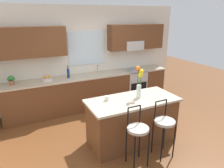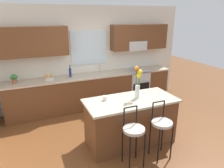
{
  "view_description": "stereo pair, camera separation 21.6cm",
  "coord_description": "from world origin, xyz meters",
  "px_view_note": "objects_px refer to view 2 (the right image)",
  "views": [
    {
      "loc": [
        -1.8,
        -3.31,
        2.45
      ],
      "look_at": [
        0.06,
        0.55,
        1.0
      ],
      "focal_mm": 32.8,
      "sensor_mm": 36.0,
      "label": 1
    },
    {
      "loc": [
        -1.61,
        -3.4,
        2.45
      ],
      "look_at": [
        0.06,
        0.55,
        1.0
      ],
      "focal_mm": 32.8,
      "sensor_mm": 36.0,
      "label": 2
    }
  ],
  "objects_px": {
    "oven_range": "(136,85)",
    "potted_plant_small": "(14,78)",
    "bottle_olive_oil": "(70,72)",
    "fruit_bowl_oranges": "(49,78)",
    "bar_stool_near": "(134,132)",
    "flower_vase": "(138,80)",
    "mug_ceramic": "(105,98)",
    "kitchen_island": "(130,121)",
    "bar_stool_middle": "(162,125)"
  },
  "relations": [
    {
      "from": "bar_stool_middle",
      "to": "bar_stool_near",
      "type": "bearing_deg",
      "value": 180.0
    },
    {
      "from": "flower_vase",
      "to": "mug_ceramic",
      "type": "bearing_deg",
      "value": 167.31
    },
    {
      "from": "oven_range",
      "to": "bottle_olive_oil",
      "type": "distance_m",
      "value": 2.04
    },
    {
      "from": "bar_stool_near",
      "to": "flower_vase",
      "type": "xyz_separation_m",
      "value": [
        0.42,
        0.65,
        0.65
      ]
    },
    {
      "from": "oven_range",
      "to": "bar_stool_middle",
      "type": "height_order",
      "value": "bar_stool_middle"
    },
    {
      "from": "kitchen_island",
      "to": "oven_range",
      "type": "bearing_deg",
      "value": 57.78
    },
    {
      "from": "bottle_olive_oil",
      "to": "mug_ceramic",
      "type": "bearing_deg",
      "value": -81.21
    },
    {
      "from": "bar_stool_middle",
      "to": "fruit_bowl_oranges",
      "type": "height_order",
      "value": "fruit_bowl_oranges"
    },
    {
      "from": "potted_plant_small",
      "to": "bottle_olive_oil",
      "type": "bearing_deg",
      "value": 0.01
    },
    {
      "from": "bar_stool_near",
      "to": "fruit_bowl_oranges",
      "type": "relative_size",
      "value": 4.34
    },
    {
      "from": "mug_ceramic",
      "to": "bar_stool_near",
      "type": "bearing_deg",
      "value": -75.8
    },
    {
      "from": "bar_stool_middle",
      "to": "flower_vase",
      "type": "relative_size",
      "value": 1.62
    },
    {
      "from": "oven_range",
      "to": "flower_vase",
      "type": "height_order",
      "value": "flower_vase"
    },
    {
      "from": "bar_stool_near",
      "to": "oven_range",
      "type": "bearing_deg",
      "value": 59.7
    },
    {
      "from": "oven_range",
      "to": "flower_vase",
      "type": "bearing_deg",
      "value": -119.34
    },
    {
      "from": "bar_stool_middle",
      "to": "flower_vase",
      "type": "bearing_deg",
      "value": 101.51
    },
    {
      "from": "bottle_olive_oil",
      "to": "potted_plant_small",
      "type": "bearing_deg",
      "value": -179.99
    },
    {
      "from": "oven_range",
      "to": "potted_plant_small",
      "type": "height_order",
      "value": "potted_plant_small"
    },
    {
      "from": "oven_range",
      "to": "kitchen_island",
      "type": "xyz_separation_m",
      "value": [
        -1.2,
        -1.91,
        0.0
      ]
    },
    {
      "from": "oven_range",
      "to": "fruit_bowl_oranges",
      "type": "relative_size",
      "value": 3.83
    },
    {
      "from": "bar_stool_near",
      "to": "mug_ceramic",
      "type": "bearing_deg",
      "value": 104.2
    },
    {
      "from": "bar_stool_near",
      "to": "kitchen_island",
      "type": "bearing_deg",
      "value": 66.1
    },
    {
      "from": "fruit_bowl_oranges",
      "to": "bottle_olive_oil",
      "type": "relative_size",
      "value": 0.76
    },
    {
      "from": "kitchen_island",
      "to": "bottle_olive_oil",
      "type": "height_order",
      "value": "bottle_olive_oil"
    },
    {
      "from": "mug_ceramic",
      "to": "potted_plant_small",
      "type": "relative_size",
      "value": 0.39
    },
    {
      "from": "oven_range",
      "to": "potted_plant_small",
      "type": "xyz_separation_m",
      "value": [
        -3.27,
        0.02,
        0.59
      ]
    },
    {
      "from": "bottle_olive_oil",
      "to": "fruit_bowl_oranges",
      "type": "bearing_deg",
      "value": 180.0
    },
    {
      "from": "bar_stool_middle",
      "to": "fruit_bowl_oranges",
      "type": "bearing_deg",
      "value": 121.34
    },
    {
      "from": "potted_plant_small",
      "to": "fruit_bowl_oranges",
      "type": "bearing_deg",
      "value": 0.02
    },
    {
      "from": "kitchen_island",
      "to": "mug_ceramic",
      "type": "relative_size",
      "value": 19.62
    },
    {
      "from": "mug_ceramic",
      "to": "bar_stool_middle",
      "type": "bearing_deg",
      "value": -46.33
    },
    {
      "from": "kitchen_island",
      "to": "potted_plant_small",
      "type": "height_order",
      "value": "potted_plant_small"
    },
    {
      "from": "kitchen_island",
      "to": "mug_ceramic",
      "type": "height_order",
      "value": "mug_ceramic"
    },
    {
      "from": "bottle_olive_oil",
      "to": "potted_plant_small",
      "type": "height_order",
      "value": "bottle_olive_oil"
    },
    {
      "from": "oven_range",
      "to": "bottle_olive_oil",
      "type": "bearing_deg",
      "value": 179.28
    },
    {
      "from": "bar_stool_middle",
      "to": "bottle_olive_oil",
      "type": "xyz_separation_m",
      "value": [
        -1.02,
        2.55,
        0.41
      ]
    },
    {
      "from": "bar_stool_near",
      "to": "potted_plant_small",
      "type": "xyz_separation_m",
      "value": [
        -1.79,
        2.55,
        0.41
      ]
    },
    {
      "from": "potted_plant_small",
      "to": "oven_range",
      "type": "bearing_deg",
      "value": -0.43
    },
    {
      "from": "bar_stool_near",
      "to": "flower_vase",
      "type": "distance_m",
      "value": 1.01
    },
    {
      "from": "flower_vase",
      "to": "potted_plant_small",
      "type": "height_order",
      "value": "flower_vase"
    },
    {
      "from": "bar_stool_middle",
      "to": "mug_ceramic",
      "type": "bearing_deg",
      "value": 133.67
    },
    {
      "from": "oven_range",
      "to": "potted_plant_small",
      "type": "distance_m",
      "value": 3.32
    },
    {
      "from": "kitchen_island",
      "to": "flower_vase",
      "type": "xyz_separation_m",
      "value": [
        0.14,
        0.02,
        0.82
      ]
    },
    {
      "from": "oven_range",
      "to": "mug_ceramic",
      "type": "relative_size",
      "value": 10.22
    },
    {
      "from": "fruit_bowl_oranges",
      "to": "bottle_olive_oil",
      "type": "height_order",
      "value": "bottle_olive_oil"
    },
    {
      "from": "bar_stool_middle",
      "to": "fruit_bowl_oranges",
      "type": "relative_size",
      "value": 4.34
    },
    {
      "from": "mug_ceramic",
      "to": "fruit_bowl_oranges",
      "type": "relative_size",
      "value": 0.37
    },
    {
      "from": "oven_range",
      "to": "bar_stool_near",
      "type": "bearing_deg",
      "value": -120.3
    },
    {
      "from": "oven_range",
      "to": "flower_vase",
      "type": "distance_m",
      "value": 2.31
    },
    {
      "from": "potted_plant_small",
      "to": "mug_ceramic",
      "type": "bearing_deg",
      "value": -48.0
    }
  ]
}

